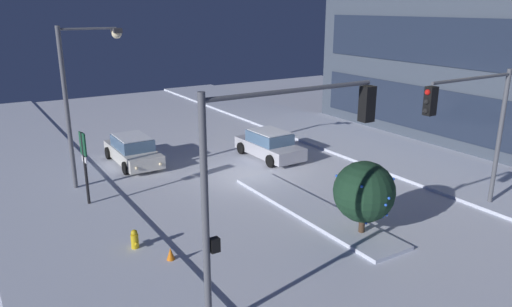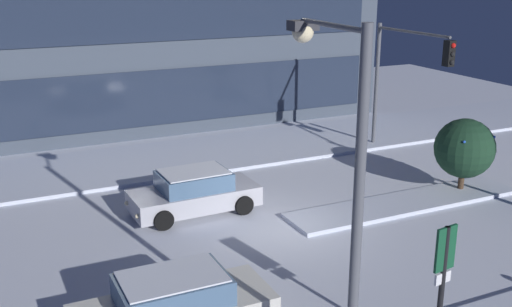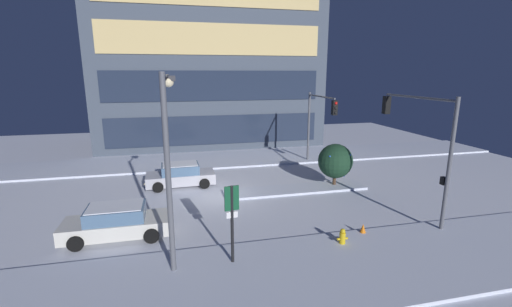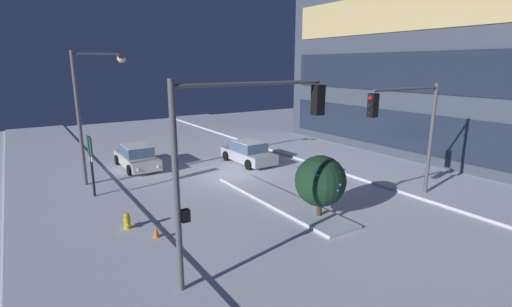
% 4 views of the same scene
% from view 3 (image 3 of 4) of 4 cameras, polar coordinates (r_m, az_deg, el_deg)
% --- Properties ---
extents(ground, '(52.00, 52.00, 0.00)m').
position_cam_3_polar(ground, '(20.61, -6.43, -7.25)').
color(ground, silver).
extents(curb_strip_near, '(52.00, 5.20, 0.14)m').
position_cam_3_polar(curb_strip_near, '(12.89, -1.43, -20.25)').
color(curb_strip_near, silver).
rests_on(curb_strip_near, ground).
extents(curb_strip_far, '(52.00, 5.20, 0.14)m').
position_cam_3_polar(curb_strip_far, '(28.83, -8.54, -1.19)').
color(curb_strip_far, silver).
rests_on(curb_strip_far, ground).
extents(median_strip, '(9.00, 1.80, 0.14)m').
position_cam_3_polar(median_strip, '(21.76, 6.55, -5.93)').
color(median_strip, silver).
rests_on(median_strip, ground).
extents(office_tower_main, '(21.71, 10.17, 28.20)m').
position_cam_3_polar(office_tower_main, '(37.47, -8.19, 23.75)').
color(office_tower_main, '#424C5B').
rests_on(office_tower_main, ground).
extents(car_near, '(4.67, 2.03, 1.49)m').
position_cam_3_polar(car_near, '(16.74, -22.09, -10.54)').
color(car_near, silver).
rests_on(car_near, ground).
extents(car_far, '(4.46, 2.15, 1.49)m').
position_cam_3_polar(car_far, '(22.81, -12.41, -3.56)').
color(car_far, '#B7B7C1').
rests_on(car_far, ground).
extents(traffic_light_corner_far_right, '(0.32, 4.87, 5.67)m').
position_cam_3_polar(traffic_light_corner_far_right, '(26.46, 10.43, 6.13)').
color(traffic_light_corner_far_right, '#565960').
rests_on(traffic_light_corner_far_right, ground).
extents(traffic_light_corner_near_right, '(0.32, 5.44, 6.20)m').
position_cam_3_polar(traffic_light_corner_near_right, '(18.81, 25.58, 3.14)').
color(traffic_light_corner_near_right, '#565960').
rests_on(traffic_light_corner_near_right, ground).
extents(street_lamp_arched, '(0.56, 2.70, 7.23)m').
position_cam_3_polar(street_lamp_arched, '(12.69, -14.38, 1.71)').
color(street_lamp_arched, '#565960').
rests_on(street_lamp_arched, ground).
extents(fire_hydrant, '(0.48, 0.26, 0.81)m').
position_cam_3_polar(fire_hydrant, '(15.38, 14.14, -13.41)').
color(fire_hydrant, gold).
rests_on(fire_hydrant, ground).
extents(parking_info_sign, '(0.55, 0.14, 3.18)m').
position_cam_3_polar(parking_info_sign, '(12.96, -4.01, -10.17)').
color(parking_info_sign, black).
rests_on(parking_info_sign, ground).
extents(decorated_tree_median, '(2.26, 2.20, 2.80)m').
position_cam_3_polar(decorated_tree_median, '(22.49, 13.03, -1.23)').
color(decorated_tree_median, '#473323').
rests_on(decorated_tree_median, ground).
extents(construction_cone, '(0.36, 0.36, 0.55)m').
position_cam_3_polar(construction_cone, '(16.62, 17.32, -11.96)').
color(construction_cone, orange).
rests_on(construction_cone, ground).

